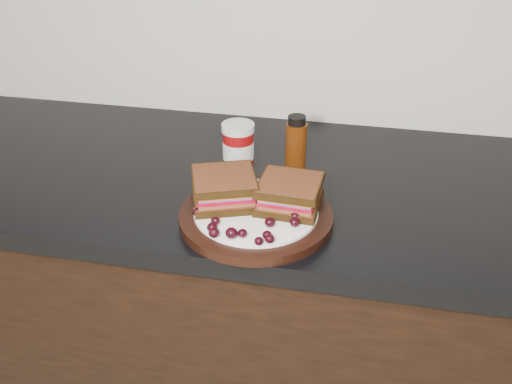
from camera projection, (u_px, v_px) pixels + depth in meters
base_cabinets at (264, 340)px, 1.43m from camera, size 3.96×0.58×0.86m
countertop at (265, 184)px, 1.20m from camera, size 3.98×0.60×0.04m
plate at (256, 216)px, 1.04m from camera, size 0.28×0.28×0.02m
sandwich_left at (224, 188)px, 1.04m from camera, size 0.15×0.15×0.05m
sandwich_right at (290, 194)px, 1.03m from camera, size 0.12×0.12×0.05m
grape_0 at (197, 212)px, 1.01m from camera, size 0.02×0.02×0.02m
grape_1 at (215, 221)px, 0.98m from camera, size 0.02×0.02×0.02m
grape_2 at (212, 227)px, 0.96m from camera, size 0.02×0.02×0.02m
grape_3 at (214, 233)px, 0.95m from camera, size 0.02×0.02×0.02m
grape_4 at (231, 233)px, 0.95m from camera, size 0.02×0.02×0.02m
grape_5 at (242, 233)px, 0.95m from camera, size 0.02×0.02×0.01m
grape_6 at (259, 241)px, 0.93m from camera, size 0.02×0.02×0.01m
grape_7 at (270, 239)px, 0.94m from camera, size 0.02×0.02×0.02m
grape_8 at (267, 235)px, 0.94m from camera, size 0.02×0.02×0.02m
grape_9 at (270, 222)px, 0.98m from camera, size 0.02×0.02×0.02m
grape_10 at (295, 222)px, 0.98m from camera, size 0.02×0.02×0.02m
grape_11 at (295, 216)px, 0.99m from camera, size 0.02×0.02×0.02m
grape_12 at (306, 215)px, 0.99m from camera, size 0.02×0.02×0.02m
grape_13 at (306, 204)px, 1.02m from camera, size 0.02×0.02×0.02m
grape_14 at (298, 197)px, 1.05m from camera, size 0.02×0.02×0.01m
grape_15 at (285, 199)px, 1.04m from camera, size 0.02×0.02×0.02m
grape_16 at (232, 186)px, 1.08m from camera, size 0.02×0.02×0.02m
grape_17 at (227, 191)px, 1.06m from camera, size 0.02×0.02×0.02m
grape_18 at (210, 192)px, 1.06m from camera, size 0.02×0.02×0.02m
grape_19 at (216, 197)px, 1.04m from camera, size 0.02×0.02×0.02m
grape_20 at (216, 206)px, 1.02m from camera, size 0.02×0.02×0.02m
grape_21 at (233, 195)px, 1.06m from camera, size 0.02×0.02×0.01m
grape_22 at (227, 199)px, 1.04m from camera, size 0.02×0.02×0.02m
grape_23 at (210, 194)px, 1.06m from camera, size 0.02×0.02×0.02m
condiment_jar at (238, 146)px, 1.19m from camera, size 0.09×0.09×0.10m
oil_bottle at (296, 144)px, 1.18m from camera, size 0.05×0.05×0.12m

